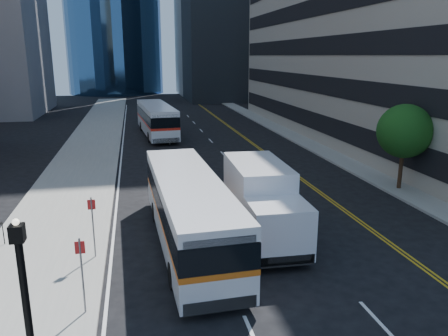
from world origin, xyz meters
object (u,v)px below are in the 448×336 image
object	(u,v)px
bus_front	(188,209)
bus_rear	(156,119)
street_tree	(405,131)
lamp_post	(27,313)
box_truck	(262,201)

from	to	relation	value
bus_front	bus_rear	distance (m)	27.34
street_tree	bus_front	world-z (taller)	street_tree
bus_front	lamp_post	bearing A→B (deg)	-119.57
lamp_post	bus_front	distance (m)	9.85
bus_rear	box_truck	distance (m)	27.41
street_tree	lamp_post	distance (m)	22.82
street_tree	bus_front	xyz separation A→B (m)	(-13.53, -5.29, -2.00)
street_tree	bus_rear	size ratio (longest dim) A/B	0.41
bus_rear	box_truck	size ratio (longest dim) A/B	1.78
bus_front	box_truck	bearing A→B (deg)	-0.27
box_truck	bus_front	bearing A→B (deg)	-176.24
street_tree	bus_front	size ratio (longest dim) A/B	0.43
lamp_post	box_truck	world-z (taller)	lamp_post
bus_rear	lamp_post	bearing A→B (deg)	-102.10
bus_rear	box_truck	world-z (taller)	box_truck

